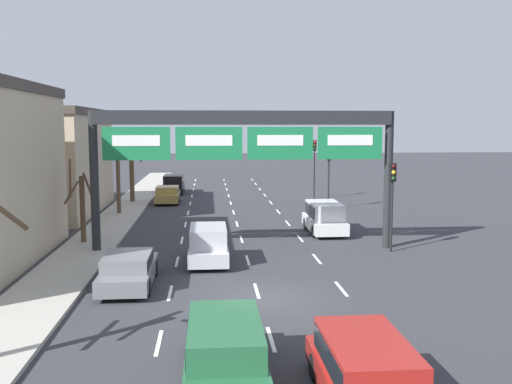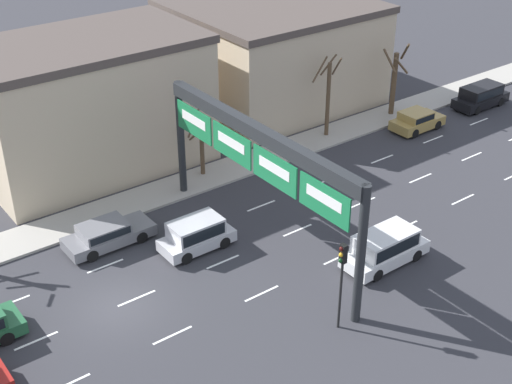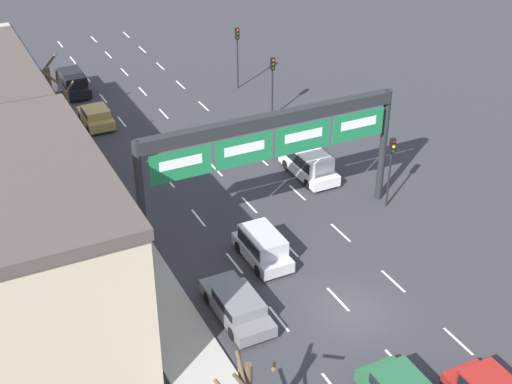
{
  "view_description": "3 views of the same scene",
  "coord_description": "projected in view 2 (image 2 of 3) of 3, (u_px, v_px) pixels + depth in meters",
  "views": [
    {
      "loc": [
        -1.81,
        -20.19,
        6.31
      ],
      "look_at": [
        0.7,
        9.68,
        2.81
      ],
      "focal_mm": 40.0,
      "sensor_mm": 36.0,
      "label": 1
    },
    {
      "loc": [
        25.03,
        -10.69,
        21.24
      ],
      "look_at": [
        1.55,
        6.97,
        4.51
      ],
      "focal_mm": 50.0,
      "sensor_mm": 36.0,
      "label": 2
    },
    {
      "loc": [
        -15.86,
        -21.94,
        22.16
      ],
      "look_at": [
        -1.16,
        7.75,
        2.89
      ],
      "focal_mm": 50.0,
      "sensor_mm": 36.0,
      "label": 3
    }
  ],
  "objects": [
    {
      "name": "building_far",
      "position": [
        271.0,
        52.0,
        54.06
      ],
      "size": [
        12.7,
        13.66,
        7.5
      ],
      "color": "#C6B293",
      "rests_on": "ground_plane"
    },
    {
      "name": "suv_black",
      "position": [
        481.0,
        95.0,
        53.91
      ],
      "size": [
        1.88,
        4.68,
        1.72
      ],
      "color": "black",
      "rests_on": "ground_plane"
    },
    {
      "name": "tree_bare_second",
      "position": [
        328.0,
        94.0,
        48.28
      ],
      "size": [
        1.72,
        1.76,
        5.67
      ],
      "color": "brown",
      "rests_on": "sidewalk_left"
    },
    {
      "name": "suv_white",
      "position": [
        385.0,
        246.0,
        36.08
      ],
      "size": [
        1.95,
        4.71,
        1.81
      ],
      "color": "silver",
      "rests_on": "ground_plane"
    },
    {
      "name": "sidewalk_left",
      "position": [
        50.0,
        231.0,
        39.0
      ],
      "size": [
        2.8,
        110.0,
        0.15
      ],
      "color": "#A8A399",
      "rests_on": "ground_plane"
    },
    {
      "name": "suv_silver",
      "position": [
        196.0,
        233.0,
        37.21
      ],
      "size": [
        1.83,
        3.94,
        1.72
      ],
      "color": "#B7B7BC",
      "rests_on": "ground_plane"
    },
    {
      "name": "car_gold",
      "position": [
        417.0,
        120.0,
        50.38
      ],
      "size": [
        1.92,
        3.94,
        1.42
      ],
      "color": "#A88947",
      "rests_on": "ground_plane"
    },
    {
      "name": "lane_dashes",
      "position": [
        331.0,
        216.0,
        40.53
      ],
      "size": [
        6.72,
        67.0,
        0.01
      ],
      "color": "white",
      "rests_on": "ground_plane"
    },
    {
      "name": "car_grey",
      "position": [
        107.0,
        233.0,
        37.62
      ],
      "size": [
        1.95,
        4.79,
        1.35
      ],
      "color": "slate",
      "rests_on": "ground_plane"
    },
    {
      "name": "sign_gantry",
      "position": [
        257.0,
        151.0,
        34.94
      ],
      "size": [
        15.23,
        0.7,
        7.05
      ],
      "color": "#232628",
      "rests_on": "ground_plane"
    },
    {
      "name": "tree_bare_furthest",
      "position": [
        395.0,
        79.0,
        51.55
      ],
      "size": [
        1.64,
        1.71,
        5.49
      ],
      "color": "brown",
      "rests_on": "sidewalk_left"
    },
    {
      "name": "traffic_light_far_end",
      "position": [
        342.0,
        270.0,
        30.62
      ],
      "size": [
        0.3,
        0.35,
        4.46
      ],
      "color": "black",
      "rests_on": "ground_plane"
    },
    {
      "name": "ground_plane",
      "position": [
        118.0,
        306.0,
        33.48
      ],
      "size": [
        220.0,
        220.0,
        0.0
      ],
      "primitive_type": "plane",
      "color": "#333338"
    },
    {
      "name": "building_near",
      "position": [
        89.0,
        104.0,
        44.11
      ],
      "size": [
        8.51,
        14.03,
        8.31
      ],
      "color": "#C6B293",
      "rests_on": "ground_plane"
    },
    {
      "name": "tree_bare_third",
      "position": [
        201.0,
        143.0,
        43.72
      ],
      "size": [
        1.47,
        1.6,
        4.4
      ],
      "color": "brown",
      "rests_on": "sidewalk_left"
    }
  ]
}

